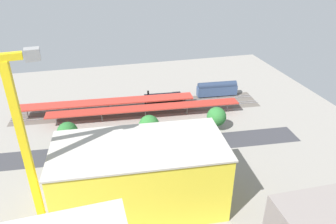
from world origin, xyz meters
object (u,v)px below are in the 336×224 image
(parked_car_0, at_px, (216,142))
(street_tree_4, at_px, (149,125))
(box_truck_0, at_px, (77,172))
(parked_car_2, at_px, (178,149))
(platform_canopy_far, at_px, (108,102))
(street_tree_2, at_px, (216,117))
(parked_car_5, at_px, (115,157))
(traffic_light, at_px, (144,127))
(parked_car_1, at_px, (199,146))
(parked_car_4, at_px, (136,155))
(street_tree_3, at_px, (74,137))
(passenger_coach, at_px, (217,89))
(construction_building, at_px, (141,176))
(tower_crane, at_px, (16,142))
(street_tree_1, at_px, (215,115))
(parked_car_3, at_px, (156,151))
(locomotive, at_px, (165,98))
(street_tree_0, at_px, (68,132))
(platform_canopy_near, at_px, (145,108))

(parked_car_0, xyz_separation_m, street_tree_4, (19.26, -7.24, 4.58))
(box_truck_0, bearing_deg, parked_car_2, -169.95)
(platform_canopy_far, relative_size, parked_car_0, 14.15)
(parked_car_0, height_order, street_tree_2, street_tree_2)
(platform_canopy_far, xyz_separation_m, parked_car_2, (-17.81, 30.13, -3.41))
(box_truck_0, relative_size, street_tree_2, 1.13)
(parked_car_5, relative_size, traffic_light, 0.58)
(platform_canopy_far, xyz_separation_m, parked_car_1, (-24.29, 30.19, -3.35))
(parked_car_4, bearing_deg, street_tree_3, -25.38)
(passenger_coach, height_order, parked_car_0, passenger_coach)
(parked_car_2, bearing_deg, construction_building, 53.49)
(tower_crane, xyz_separation_m, street_tree_1, (-51.71, -30.24, -17.05))
(parked_car_3, bearing_deg, passenger_coach, -133.99)
(parked_car_3, bearing_deg, parked_car_1, 178.23)
(locomotive, distance_m, street_tree_0, 42.68)
(parked_car_4, height_order, street_tree_3, street_tree_3)
(locomotive, relative_size, street_tree_4, 1.84)
(parked_car_4, relative_size, street_tree_4, 0.55)
(construction_building, xyz_separation_m, street_tree_2, (-29.49, -27.87, -3.28))
(parked_car_0, height_order, street_tree_1, street_tree_1)
(box_truck_0, bearing_deg, tower_crane, 63.45)
(platform_canopy_far, bearing_deg, passenger_coach, -175.41)
(passenger_coach, xyz_separation_m, street_tree_0, (56.70, 24.14, 2.22))
(parked_car_2, relative_size, construction_building, 0.13)
(street_tree_3, height_order, traffic_light, traffic_light)
(street_tree_0, bearing_deg, street_tree_4, 175.67)
(street_tree_2, xyz_separation_m, street_tree_4, (22.51, 1.33, 0.63))
(platform_canopy_far, xyz_separation_m, street_tree_2, (-33.34, 21.12, 0.62))
(street_tree_1, bearing_deg, box_truck_0, 17.93)
(parked_car_3, bearing_deg, parked_car_4, 5.68)
(passenger_coach, relative_size, tower_crane, 0.42)
(parked_car_0, relative_size, street_tree_4, 0.51)
(parked_car_1, relative_size, box_truck_0, 0.50)
(box_truck_0, bearing_deg, parked_car_5, -153.00)
(street_tree_1, bearing_deg, traffic_light, 2.82)
(platform_canopy_far, distance_m, passenger_coach, 43.68)
(parked_car_3, bearing_deg, box_truck_0, 13.69)
(parked_car_4, distance_m, street_tree_1, 29.34)
(parked_car_1, xyz_separation_m, street_tree_2, (-9.05, -9.07, 3.97))
(street_tree_1, bearing_deg, parked_car_0, 72.51)
(parked_car_1, height_order, parked_car_4, parked_car_1)
(construction_building, relative_size, street_tree_3, 5.16)
(locomotive, xyz_separation_m, street_tree_3, (33.41, 25.88, 2.66))
(parked_car_0, bearing_deg, street_tree_3, -9.96)
(construction_building, distance_m, street_tree_0, 33.17)
(platform_canopy_near, xyz_separation_m, traffic_light, (3.01, 14.56, 0.83))
(parked_car_3, bearing_deg, locomotive, -107.44)
(platform_canopy_far, height_order, parked_car_2, platform_canopy_far)
(parked_car_0, distance_m, street_tree_4, 21.08)
(parked_car_5, bearing_deg, platform_canopy_far, -91.06)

